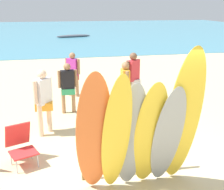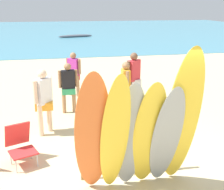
# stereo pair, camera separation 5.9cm
# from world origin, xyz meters

# --- Properties ---
(ground) EXTENTS (60.00, 60.00, 0.00)m
(ground) POSITION_xyz_m (0.00, 14.00, 0.00)
(ground) COLOR #D3BC8C
(ocean_water) EXTENTS (60.00, 40.00, 0.02)m
(ocean_water) POSITION_xyz_m (0.00, 32.97, 0.01)
(ocean_water) COLOR teal
(ocean_water) RESTS_ON ground
(surfboard_rack) EXTENTS (1.94, 0.07, 0.69)m
(surfboard_rack) POSITION_xyz_m (0.00, 0.00, 0.51)
(surfboard_rack) COLOR brown
(surfboard_rack) RESTS_ON ground
(surfboard_orange_0) EXTENTS (0.60, 0.79, 2.26)m
(surfboard_orange_0) POSITION_xyz_m (-0.79, -0.57, 1.13)
(surfboard_orange_0) COLOR orange
(surfboard_orange_0) RESTS_ON ground
(surfboard_yellow_1) EXTENTS (0.50, 0.80, 2.23)m
(surfboard_yellow_1) POSITION_xyz_m (-0.44, -0.63, 1.11)
(surfboard_yellow_1) COLOR yellow
(surfboard_yellow_1) RESTS_ON ground
(surfboard_grey_2) EXTENTS (0.52, 0.54, 2.01)m
(surfboard_grey_2) POSITION_xyz_m (-0.15, -0.48, 1.01)
(surfboard_grey_2) COLOR #999EA3
(surfboard_grey_2) RESTS_ON ground
(surfboard_yellow_3) EXTENTS (0.58, 0.62, 2.02)m
(surfboard_yellow_3) POSITION_xyz_m (0.17, -0.50, 1.01)
(surfboard_yellow_3) COLOR yellow
(surfboard_yellow_3) RESTS_ON ground
(surfboard_grey_4) EXTENTS (0.55, 0.68, 1.95)m
(surfboard_grey_4) POSITION_xyz_m (0.47, -0.54, 0.98)
(surfboard_grey_4) COLOR #999EA3
(surfboard_grey_4) RESTS_ON ground
(surfboard_yellow_5) EXTENTS (0.65, 0.86, 2.57)m
(surfboard_yellow_5) POSITION_xyz_m (0.70, -0.58, 1.29)
(surfboard_yellow_5) COLOR yellow
(surfboard_yellow_5) RESTS_ON ground
(beachgoer_strolling) EXTENTS (0.41, 0.60, 1.58)m
(beachgoer_strolling) POSITION_xyz_m (0.66, 3.09, 0.91)
(beachgoer_strolling) COLOR #9E704C
(beachgoer_strolling) RESTS_ON ground
(beachgoer_near_rack) EXTENTS (0.44, 0.50, 1.64)m
(beachgoer_near_rack) POSITION_xyz_m (-1.61, 2.24, 0.95)
(beachgoer_near_rack) COLOR beige
(beachgoer_near_rack) RESTS_ON ground
(beachgoer_midbeach) EXTENTS (0.53, 0.43, 1.70)m
(beachgoer_midbeach) POSITION_xyz_m (1.11, 3.90, 0.98)
(beachgoer_midbeach) COLOR brown
(beachgoer_midbeach) RESTS_ON ground
(beachgoer_by_water) EXTENTS (0.57, 0.24, 1.50)m
(beachgoer_by_water) POSITION_xyz_m (-0.94, 3.63, 0.86)
(beachgoer_by_water) COLOR #9E704C
(beachgoer_by_water) RESTS_ON ground
(beachgoer_photographing) EXTENTS (0.48, 0.40, 1.54)m
(beachgoer_photographing) POSITION_xyz_m (-0.65, 5.31, 0.89)
(beachgoer_photographing) COLOR #9E704C
(beachgoer_photographing) RESTS_ON ground
(beach_chair_blue) EXTENTS (0.71, 0.79, 0.83)m
(beach_chair_blue) POSITION_xyz_m (-2.08, 0.87, 0.43)
(beach_chair_blue) COLOR #B7B7BC
(beach_chair_blue) RESTS_ON ground
(distant_boat) EXTENTS (3.49, 1.32, 0.28)m
(distant_boat) POSITION_xyz_m (0.95, 24.78, 0.12)
(distant_boat) COLOR #4C515B
(distant_boat) RESTS_ON ground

